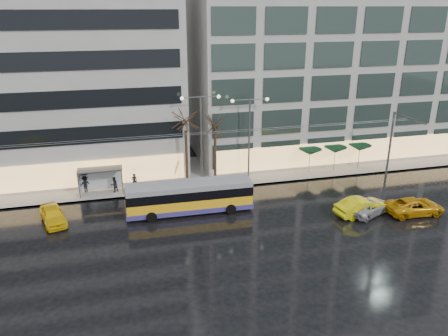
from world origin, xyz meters
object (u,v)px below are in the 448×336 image
object	(u,v)px
bus_shelter	(96,175)
trolleybus	(190,198)
taxi_a	(53,215)
street_lamp_near	(201,128)

from	to	relation	value
bus_shelter	trolleybus	bearing A→B (deg)	-37.49
taxi_a	bus_shelter	bearing A→B (deg)	40.36
bus_shelter	taxi_a	size ratio (longest dim) A/B	0.98
trolleybus	bus_shelter	size ratio (longest dim) A/B	2.64
street_lamp_near	taxi_a	size ratio (longest dim) A/B	2.10
trolleybus	street_lamp_near	world-z (taller)	street_lamp_near
trolleybus	bus_shelter	distance (m)	10.14
trolleybus	taxi_a	world-z (taller)	trolleybus
bus_shelter	taxi_a	world-z (taller)	bus_shelter
trolleybus	taxi_a	bearing A→B (deg)	176.04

